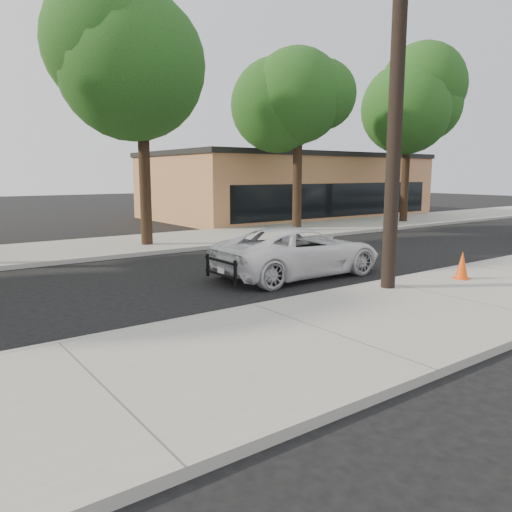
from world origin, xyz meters
TOP-DOWN VIEW (x-y plane):
  - ground at (0.00, 0.00)m, footprint 120.00×120.00m
  - near_sidewalk at (0.00, -4.30)m, footprint 90.00×4.40m
  - far_sidewalk at (0.00, 8.50)m, footprint 90.00×5.00m
  - curb_near at (0.00, -2.10)m, footprint 90.00×0.12m
  - building_main at (16.00, 16.00)m, footprint 18.00×10.00m
  - utility_pole at (3.60, -2.70)m, footprint 1.40×0.34m
  - tree_c at (2.22, 7.64)m, footprint 4.96×4.80m
  - tree_d at (10.20, 7.95)m, footprint 4.50×4.35m
  - tree_e at (18.21, 7.74)m, footprint 4.80×4.65m
  - police_cruiser at (3.25, 0.19)m, footprint 5.09×2.40m
  - traffic_cone at (5.96, -3.20)m, footprint 0.42×0.42m

SIDE VIEW (x-z plane):
  - ground at x=0.00m, z-range 0.00..0.00m
  - near_sidewalk at x=0.00m, z-range 0.00..0.15m
  - far_sidewalk at x=0.00m, z-range 0.00..0.15m
  - curb_near at x=0.00m, z-range -0.01..0.15m
  - traffic_cone at x=5.96m, z-range 0.14..0.87m
  - police_cruiser at x=3.25m, z-range 0.00..1.40m
  - building_main at x=16.00m, z-range 0.00..4.00m
  - utility_pole at x=3.60m, z-range 0.20..9.20m
  - tree_d at x=10.20m, z-range 1.99..10.74m
  - tree_e at x=18.21m, z-range 2.07..11.32m
  - tree_c at x=2.22m, z-range 2.13..11.68m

